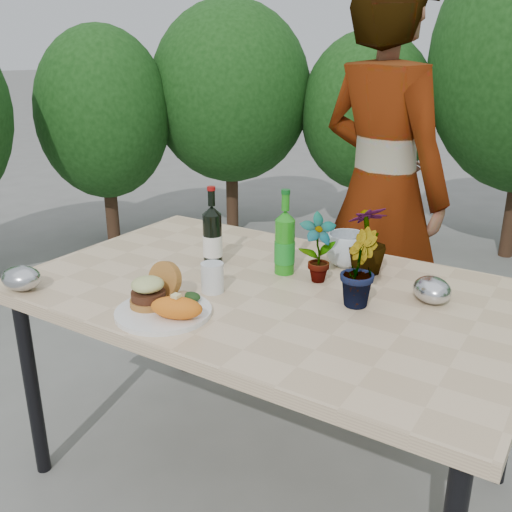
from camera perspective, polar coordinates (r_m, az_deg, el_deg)
The scene contains 18 objects.
ground at distance 2.25m, azimuth 1.16°, elevation -20.97°, with size 80.00×80.00×0.00m, color slate.
patio_table at distance 1.87m, azimuth 1.31°, elevation -4.70°, with size 1.60×1.00×0.75m.
shrub_hedge at distance 3.16m, azimuth 21.45°, elevation 13.06°, with size 6.95×5.06×2.31m.
dinner_plate at distance 1.68m, azimuth -9.24°, elevation -5.55°, with size 0.28×0.28×0.01m, color white.
burger_stack at distance 1.70m, azimuth -10.32°, elevation -3.27°, with size 0.11×0.16×0.11m.
sweet_potato at distance 1.61m, azimuth -7.94°, elevation -5.15°, with size 0.15×0.08×0.06m, color orange.
grilled_veg at distance 1.72m, azimuth -6.81°, elevation -3.99°, with size 0.08×0.05×0.03m.
wine_bottle at distance 2.00m, azimuth -4.37°, elevation 1.88°, with size 0.07×0.07×0.29m.
sparkling_water at distance 1.93m, azimuth 2.89°, elevation 1.29°, with size 0.07×0.07×0.29m.
plastic_cup at distance 1.80m, azimuth -4.38°, elevation -2.16°, with size 0.07×0.07×0.10m, color silver.
seedling_left at distance 1.86m, azimuth 6.22°, elevation 0.76°, with size 0.12×0.08×0.23m, color #2B591E.
seedling_mid at distance 1.71m, azimuth 10.13°, elevation -1.18°, with size 0.13×0.10×0.23m, color #236021.
seedling_right at distance 1.96m, azimuth 11.10°, elevation 1.64°, with size 0.13×0.13×0.24m, color #2C571E.
blue_bowl at distance 2.03m, azimuth 9.07°, elevation 0.61°, with size 0.15×0.15×0.12m, color silver.
foil_packet_left at distance 1.96m, azimuth -22.41°, elevation -2.06°, with size 0.13×0.11×0.08m, color #B0B3B7.
foil_packet_right at distance 1.80m, azimuth 17.19°, elevation -3.25°, with size 0.13×0.11×0.08m, color #B4B7BB.
person at distance 2.55m, azimuth 12.39°, elevation 6.37°, with size 0.65×0.43×1.79m, color #9B5F4D.
terracotta_pot at distance 4.41m, azimuth -7.09°, elevation 1.23°, with size 0.17×0.17×0.14m.
Camera 1 is at (0.87, -1.46, 1.47)m, focal length 40.00 mm.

